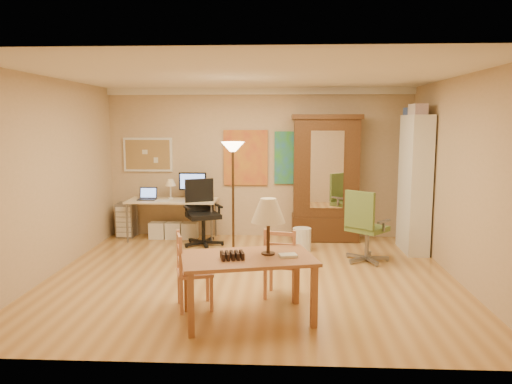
{
  "coord_description": "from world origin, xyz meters",
  "views": [
    {
      "loc": [
        0.39,
        -6.58,
        2.09
      ],
      "look_at": [
        0.05,
        0.3,
        1.13
      ],
      "focal_mm": 35.0,
      "sensor_mm": 36.0,
      "label": 1
    }
  ],
  "objects_px": {
    "dining_table": "(255,244)",
    "bookshelf": "(414,184)",
    "computer_desk": "(175,215)",
    "office_chair_black": "(203,228)",
    "armoire": "(325,186)",
    "office_chair_green": "(366,243)"
  },
  "relations": [
    {
      "from": "dining_table",
      "to": "bookshelf",
      "type": "xyz_separation_m",
      "value": [
        2.42,
        2.96,
        0.28
      ]
    },
    {
      "from": "computer_desk",
      "to": "bookshelf",
      "type": "relative_size",
      "value": 0.72
    },
    {
      "from": "office_chair_black",
      "to": "armoire",
      "type": "distance_m",
      "value": 2.28
    },
    {
      "from": "dining_table",
      "to": "computer_desk",
      "type": "xyz_separation_m",
      "value": [
        -1.64,
        3.6,
        -0.38
      ]
    },
    {
      "from": "dining_table",
      "to": "bookshelf",
      "type": "relative_size",
      "value": 0.7
    },
    {
      "from": "office_chair_green",
      "to": "office_chair_black",
      "type": "bearing_deg",
      "value": 160.71
    },
    {
      "from": "office_chair_green",
      "to": "armoire",
      "type": "height_order",
      "value": "armoire"
    },
    {
      "from": "computer_desk",
      "to": "bookshelf",
      "type": "height_order",
      "value": "bookshelf"
    },
    {
      "from": "office_chair_black",
      "to": "office_chair_green",
      "type": "height_order",
      "value": "office_chair_black"
    },
    {
      "from": "armoire",
      "to": "office_chair_black",
      "type": "bearing_deg",
      "value": -166.37
    },
    {
      "from": "armoire",
      "to": "bookshelf",
      "type": "relative_size",
      "value": 1.01
    },
    {
      "from": "computer_desk",
      "to": "bookshelf",
      "type": "xyz_separation_m",
      "value": [
        4.06,
        -0.64,
        0.66
      ]
    },
    {
      "from": "computer_desk",
      "to": "bookshelf",
      "type": "bearing_deg",
      "value": -9.02
    },
    {
      "from": "computer_desk",
      "to": "bookshelf",
      "type": "distance_m",
      "value": 4.16
    },
    {
      "from": "dining_table",
      "to": "bookshelf",
      "type": "distance_m",
      "value": 3.83
    },
    {
      "from": "office_chair_black",
      "to": "armoire",
      "type": "relative_size",
      "value": 0.5
    },
    {
      "from": "computer_desk",
      "to": "armoire",
      "type": "relative_size",
      "value": 0.71
    },
    {
      "from": "office_chair_black",
      "to": "office_chair_green",
      "type": "distance_m",
      "value": 2.76
    },
    {
      "from": "computer_desk",
      "to": "armoire",
      "type": "distance_m",
      "value": 2.75
    },
    {
      "from": "computer_desk",
      "to": "office_chair_black",
      "type": "relative_size",
      "value": 1.41
    },
    {
      "from": "office_chair_black",
      "to": "office_chair_green",
      "type": "relative_size",
      "value": 1.03
    },
    {
      "from": "computer_desk",
      "to": "office_chair_green",
      "type": "height_order",
      "value": "computer_desk"
    }
  ]
}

